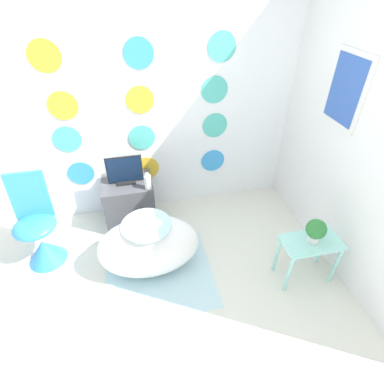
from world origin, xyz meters
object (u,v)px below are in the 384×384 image
at_px(tv, 125,171).
at_px(vase, 148,182).
at_px(bathtub, 149,246).
at_px(potted_plant_left, 316,230).
at_px(chair, 40,237).

xyz_separation_m(tv, vase, (0.21, -0.16, -0.05)).
height_order(bathtub, vase, vase).
bearing_deg(potted_plant_left, vase, 143.06).
distance_m(tv, potted_plant_left, 1.89).
relative_size(chair, vase, 5.17).
bearing_deg(potted_plant_left, tv, 143.15).
bearing_deg(bathtub, chair, 161.35).
bearing_deg(bathtub, vase, 82.58).
bearing_deg(tv, bathtub, -79.11).
xyz_separation_m(bathtub, tv, (-0.14, 0.73, 0.38)).
xyz_separation_m(chair, potted_plant_left, (2.37, -0.74, 0.30)).
xyz_separation_m(chair, vase, (1.07, 0.23, 0.33)).
bearing_deg(tv, potted_plant_left, -36.85).
height_order(chair, tv, chair).
bearing_deg(potted_plant_left, bathtub, 163.49).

